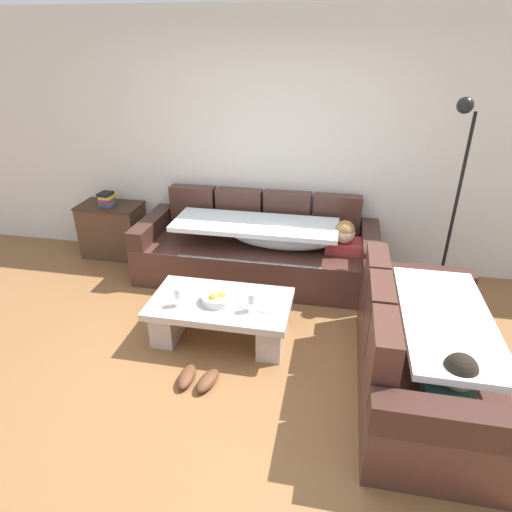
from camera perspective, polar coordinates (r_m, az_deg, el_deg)
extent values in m
plane|color=brown|center=(3.59, -3.11, -15.30)|extent=(14.00, 14.00, 0.00)
cube|color=silver|center=(4.90, 2.74, 14.20)|extent=(9.00, 0.10, 2.70)
cube|color=#472A22|center=(4.79, 0.06, -0.59)|extent=(2.54, 0.92, 0.42)
cube|color=#472A22|center=(5.15, -8.15, 6.48)|extent=(0.51, 0.16, 0.46)
cube|color=#472A22|center=(5.00, -2.19, 6.13)|extent=(0.51, 0.16, 0.46)
cube|color=#472A22|center=(4.91, 4.06, 5.69)|extent=(0.51, 0.16, 0.46)
cube|color=#472A22|center=(4.88, 10.45, 5.17)|extent=(0.51, 0.16, 0.46)
cube|color=#39211B|center=(5.00, -13.39, 3.78)|extent=(0.18, 0.92, 0.20)
cube|color=#39211B|center=(4.60, 14.68, 1.58)|extent=(0.18, 0.92, 0.20)
cube|color=#B23838|center=(4.59, 11.28, 1.31)|extent=(0.36, 0.28, 0.11)
sphere|color=beige|center=(4.49, 11.45, 2.95)|extent=(0.21, 0.21, 0.21)
sphere|color=#9E7042|center=(4.48, 11.48, 3.30)|extent=(0.20, 0.20, 0.20)
ellipsoid|color=silver|center=(4.55, 3.55, 2.74)|extent=(1.10, 0.44, 0.28)
cube|color=silver|center=(4.54, -0.11, 4.08)|extent=(1.70, 0.60, 0.05)
cube|color=silver|center=(4.40, -1.05, -2.90)|extent=(1.44, 0.04, 0.38)
cube|color=#472A22|center=(3.55, 21.05, -13.45)|extent=(0.92, 1.80, 0.42)
cube|color=#472A22|center=(2.85, 16.18, -12.35)|extent=(0.16, 0.45, 0.46)
cube|color=#472A22|center=(3.24, 15.67, -7.09)|extent=(0.16, 0.45, 0.46)
cube|color=#472A22|center=(3.65, 15.28, -2.98)|extent=(0.16, 0.45, 0.46)
cube|color=#39211B|center=(2.76, 24.55, -19.07)|extent=(0.92, 0.18, 0.20)
cube|color=#39211B|center=(4.05, 20.20, -2.76)|extent=(0.92, 0.18, 0.20)
cube|color=#2D6660|center=(2.99, 23.55, -16.05)|extent=(0.28, 0.36, 0.11)
sphere|color=tan|center=(2.90, 24.92, -13.69)|extent=(0.21, 0.21, 0.21)
sphere|color=black|center=(2.88, 25.04, -13.23)|extent=(0.20, 0.20, 0.20)
ellipsoid|color=white|center=(3.43, 22.64, -8.09)|extent=(0.44, 0.88, 0.28)
cube|color=white|center=(3.31, 23.50, -7.45)|extent=(0.60, 1.32, 0.05)
cube|color=white|center=(3.66, 28.05, -13.37)|extent=(0.04, 1.13, 0.38)
cube|color=#BBACA3|center=(3.79, -4.65, -6.19)|extent=(1.20, 0.68, 0.06)
cube|color=#BBACA3|center=(4.02, -10.93, -7.69)|extent=(0.20, 0.54, 0.32)
cube|color=#BBACA3|center=(3.81, 2.23, -9.33)|extent=(0.20, 0.54, 0.32)
cylinder|color=silver|center=(3.74, -4.96, -5.48)|extent=(0.28, 0.28, 0.07)
sphere|color=gold|center=(3.72, -4.48, -5.21)|extent=(0.08, 0.08, 0.08)
sphere|color=orange|center=(3.69, -5.62, -5.55)|extent=(0.08, 0.08, 0.08)
cylinder|color=silver|center=(3.75, -9.94, -6.30)|extent=(0.06, 0.06, 0.01)
cylinder|color=silver|center=(3.73, -9.99, -5.77)|extent=(0.01, 0.01, 0.07)
cylinder|color=silver|center=(3.69, -10.09, -4.72)|extent=(0.07, 0.07, 0.08)
cylinder|color=silver|center=(3.62, -0.60, -7.11)|extent=(0.06, 0.06, 0.01)
cylinder|color=silver|center=(3.60, -0.61, -6.57)|extent=(0.01, 0.01, 0.07)
cylinder|color=silver|center=(3.56, -0.61, -5.49)|extent=(0.07, 0.07, 0.08)
cube|color=white|center=(3.71, 0.19, -6.21)|extent=(0.31, 0.26, 0.01)
cube|color=#4C3223|center=(5.56, -18.07, 3.14)|extent=(0.70, 0.42, 0.62)
cube|color=#352318|center=(5.44, -18.54, 6.23)|extent=(0.72, 0.44, 0.02)
cube|color=#2D569E|center=(5.44, -18.67, 6.43)|extent=(0.15, 0.21, 0.02)
cube|color=#B76623|center=(5.43, -18.84, 6.70)|extent=(0.16, 0.18, 0.03)
cube|color=#72337F|center=(5.42, -18.85, 6.99)|extent=(0.15, 0.23, 0.03)
cube|color=gold|center=(5.42, -18.67, 7.37)|extent=(0.15, 0.21, 0.03)
cube|color=black|center=(5.41, -18.99, 7.63)|extent=(0.15, 0.17, 0.03)
cylinder|color=black|center=(4.98, 22.50, -4.25)|extent=(0.28, 0.28, 0.02)
cylinder|color=black|center=(4.62, 24.43, 5.53)|extent=(0.03, 0.03, 1.80)
sphere|color=black|center=(4.29, 25.55, 17.26)|extent=(0.14, 0.14, 0.14)
ellipsoid|color=#59331E|center=(3.55, -8.97, -15.24)|extent=(0.12, 0.27, 0.09)
ellipsoid|color=#59331E|center=(3.49, -6.30, -15.80)|extent=(0.18, 0.29, 0.09)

